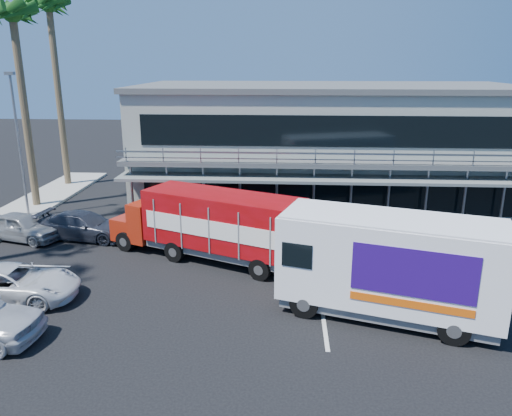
{
  "coord_description": "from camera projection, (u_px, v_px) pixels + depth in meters",
  "views": [
    {
      "loc": [
        0.61,
        -15.62,
        8.64
      ],
      "look_at": [
        -0.71,
        5.78,
        2.3
      ],
      "focal_mm": 35.0,
      "sensor_mm": 36.0,
      "label": 1
    }
  ],
  "objects": [
    {
      "name": "ground",
      "position": [
        266.0,
        318.0,
        17.44
      ],
      "size": [
        120.0,
        120.0,
        0.0
      ],
      "primitive_type": "plane",
      "color": "black",
      "rests_on": "ground"
    },
    {
      "name": "building",
      "position": [
        326.0,
        146.0,
        30.52
      ],
      "size": [
        22.4,
        12.0,
        7.3
      ],
      "color": "#9EA496",
      "rests_on": "ground"
    },
    {
      "name": "palm_e",
      "position": [
        14.0,
        25.0,
        27.76
      ],
      "size": [
        2.8,
        2.8,
        12.25
      ],
      "color": "brown",
      "rests_on": "ground"
    },
    {
      "name": "palm_f",
      "position": [
        50.0,
        16.0,
        32.79
      ],
      "size": [
        2.8,
        2.8,
        13.25
      ],
      "color": "brown",
      "rests_on": "ground"
    },
    {
      "name": "light_pole_far",
      "position": [
        18.0,
        139.0,
        27.53
      ],
      "size": [
        0.5,
        0.25,
        8.09
      ],
      "color": "gray",
      "rests_on": "ground"
    },
    {
      "name": "red_truck",
      "position": [
        211.0,
        223.0,
        22.15
      ],
      "size": [
        9.35,
        5.69,
        3.12
      ],
      "rotation": [
        0.0,
        0.0,
        -0.42
      ],
      "color": "#9B1E0C",
      "rests_on": "ground"
    },
    {
      "name": "white_van",
      "position": [
        389.0,
        265.0,
        17.07
      ],
      "size": [
        7.86,
        4.66,
        3.63
      ],
      "rotation": [
        0.0,
        0.0,
        -0.3
      ],
      "color": "white",
      "rests_on": "ground"
    },
    {
      "name": "parked_car_c",
      "position": [
        13.0,
        283.0,
        18.58
      ],
      "size": [
        4.93,
        2.39,
        1.35
      ],
      "primitive_type": "imported",
      "rotation": [
        0.0,
        0.0,
        1.6
      ],
      "color": "silver",
      "rests_on": "ground"
    },
    {
      "name": "parked_car_d",
      "position": [
        84.0,
        226.0,
        25.08
      ],
      "size": [
        4.88,
        2.51,
        1.35
      ],
      "primitive_type": "imported",
      "rotation": [
        0.0,
        0.0,
        1.44
      ],
      "color": "#2C303B",
      "rests_on": "ground"
    },
    {
      "name": "parked_car_e",
      "position": [
        22.0,
        227.0,
        24.87
      ],
      "size": [
        4.39,
        2.72,
        1.4
      ],
      "primitive_type": "imported",
      "rotation": [
        0.0,
        0.0,
        1.29
      ],
      "color": "gray",
      "rests_on": "ground"
    }
  ]
}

